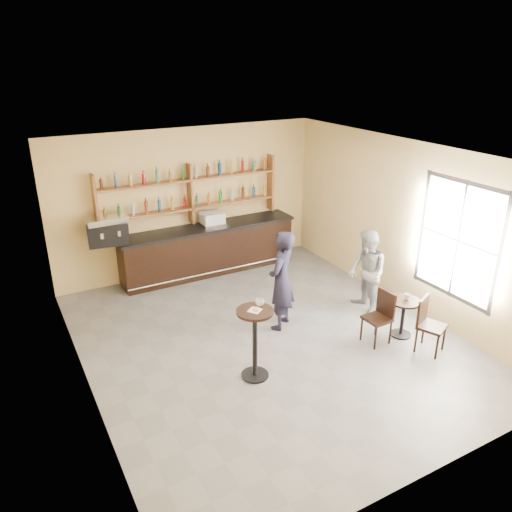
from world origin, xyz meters
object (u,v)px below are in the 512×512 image
espresso_machine (107,230)px  pedestal_table (255,344)px  pastry_case (212,219)px  bar_counter (209,249)px  chair_west (377,318)px  man_main (281,281)px  cafe_table (403,318)px  patron_second (367,273)px  chair_south (432,326)px

espresso_machine → pedestal_table: espresso_machine is taller
espresso_machine → pedestal_table: size_ratio=0.68×
pastry_case → pedestal_table: (-1.10, -3.95, -0.66)m
bar_counter → chair_west: bar_counter is taller
espresso_machine → man_main: size_ratio=0.43×
cafe_table → chair_west: bearing=174.8°
pedestal_table → cafe_table: pedestal_table is taller
chair_west → pastry_case: bearing=-166.2°
chair_west → espresso_machine: bearing=-142.2°
pastry_case → patron_second: (1.73, -3.15, -0.42)m
patron_second → chair_south: bearing=14.0°
man_main → chair_south: (1.75, -1.90, -0.44)m
pastry_case → pedestal_table: size_ratio=0.43×
cafe_table → patron_second: size_ratio=0.42×
man_main → chair_west: (1.15, -1.25, -0.45)m
bar_counter → chair_west: 4.30m
chair_south → bar_counter: bearing=87.7°
patron_second → pedestal_table: bearing=-62.3°
chair_west → patron_second: (0.54, 0.95, 0.35)m
pastry_case → patron_second: 3.62m
pedestal_table → man_main: size_ratio=0.63×
pedestal_table → chair_south: (2.89, -0.79, -0.10)m
espresso_machine → pedestal_table: bearing=-65.1°
bar_counter → pedestal_table: bearing=-104.0°
pastry_case → chair_south: pastry_case is taller
cafe_table → patron_second: patron_second is taller
pastry_case → cafe_table: bearing=-67.3°
chair_south → man_main: bearing=108.6°
man_main → bar_counter: bearing=-125.5°
chair_south → patron_second: size_ratio=0.58×
espresso_machine → pastry_case: bearing=8.3°
espresso_machine → pastry_case: espresso_machine is taller
espresso_machine → chair_south: bearing=-41.1°
chair_west → pedestal_table: bearing=-96.0°
bar_counter → pastry_case: size_ratio=8.21×
espresso_machine → patron_second: espresso_machine is taller
cafe_table → pedestal_table: bearing=176.1°
pastry_case → espresso_machine: bearing=180.0°
cafe_table → chair_south: bearing=-85.2°
pastry_case → chair_west: bearing=-73.8°
espresso_machine → chair_south: 6.31m
bar_counter → chair_south: bearing=-68.1°
man_main → cafe_table: size_ratio=2.64×
bar_counter → cafe_table: bearing=-65.9°
pastry_case → chair_south: size_ratio=0.52×
pedestal_table → man_main: man_main is taller
chair_west → patron_second: patron_second is taller
bar_counter → man_main: size_ratio=2.20×
bar_counter → espresso_machine: (-2.16, 0.00, 0.82)m
pedestal_table → cafe_table: 2.85m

